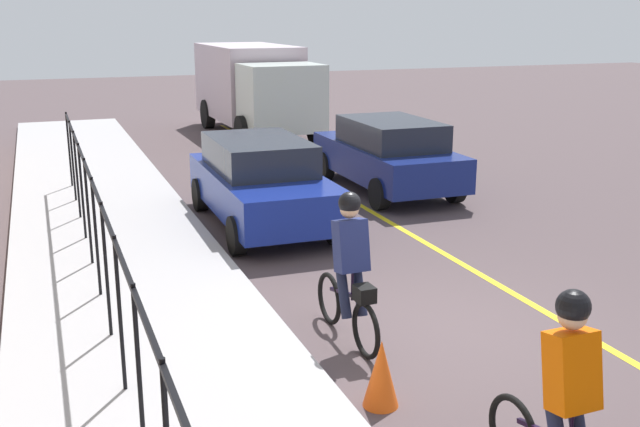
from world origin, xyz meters
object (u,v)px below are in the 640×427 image
(cyclist_lead, at_px, (350,269))
(parked_sedan_rear, at_px, (261,181))
(patrol_sedan, at_px, (388,154))
(box_truck_background, at_px, (255,86))
(traffic_cone_near, at_px, (381,373))
(cyclist_follow, at_px, (567,404))

(cyclist_lead, xyz_separation_m, parked_sedan_rear, (5.24, -0.47, -0.09))
(cyclist_lead, relative_size, patrol_sedan, 0.41)
(patrol_sedan, bearing_deg, box_truck_background, 3.79)
(cyclist_lead, distance_m, box_truck_background, 15.95)
(traffic_cone_near, bearing_deg, box_truck_background, -11.94)
(cyclist_follow, height_order, traffic_cone_near, cyclist_follow)
(parked_sedan_rear, bearing_deg, box_truck_background, 165.27)
(parked_sedan_rear, xyz_separation_m, traffic_cone_near, (-6.72, 0.76, -0.48))
(cyclist_lead, distance_m, parked_sedan_rear, 5.27)
(cyclist_follow, relative_size, parked_sedan_rear, 0.41)
(cyclist_lead, height_order, patrol_sedan, cyclist_lead)
(parked_sedan_rear, distance_m, box_truck_background, 10.75)
(cyclist_follow, xyz_separation_m, parked_sedan_rear, (8.67, -0.14, -0.09))
(patrol_sedan, distance_m, box_truck_background, 8.72)
(cyclist_follow, distance_m, traffic_cone_near, 2.12)
(cyclist_follow, xyz_separation_m, patrol_sedan, (10.33, -3.49, -0.09))
(cyclist_lead, xyz_separation_m, patrol_sedan, (6.91, -3.82, -0.09))
(cyclist_follow, height_order, parked_sedan_rear, cyclist_follow)
(patrol_sedan, bearing_deg, cyclist_lead, 151.52)
(box_truck_background, height_order, traffic_cone_near, box_truck_background)
(cyclist_lead, height_order, box_truck_background, box_truck_background)
(patrol_sedan, xyz_separation_m, traffic_cone_near, (-8.38, 4.11, -0.48))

